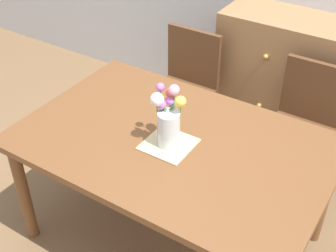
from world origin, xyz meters
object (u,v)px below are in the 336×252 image
(dining_table, at_px, (174,152))
(flower_vase, at_px, (168,119))
(dresser, at_px, (312,89))
(chair_left, at_px, (185,83))
(chair_right, at_px, (305,121))

(dining_table, height_order, flower_vase, flower_vase)
(dining_table, distance_m, dresser, 1.39)
(chair_left, height_order, flower_vase, flower_vase)
(dresser, distance_m, flower_vase, 1.48)
(dining_table, relative_size, chair_left, 1.84)
(dining_table, bearing_deg, dresser, 75.08)
(chair_right, relative_size, flower_vase, 2.83)
(dining_table, bearing_deg, chair_left, 117.08)
(dresser, bearing_deg, chair_left, -150.79)
(dining_table, xyz_separation_m, chair_left, (-0.45, 0.88, -0.15))
(chair_right, xyz_separation_m, flower_vase, (-0.46, -0.92, 0.39))
(chair_left, bearing_deg, chair_right, -180.00)
(dining_table, xyz_separation_m, chair_right, (0.45, 0.88, -0.15))
(chair_right, distance_m, dresser, 0.46)
(dresser, bearing_deg, chair_right, -77.99)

